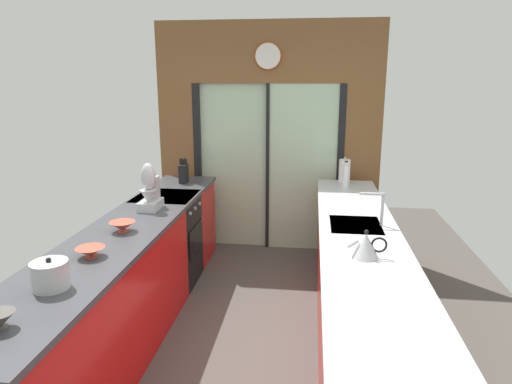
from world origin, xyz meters
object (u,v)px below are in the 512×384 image
mixing_bowl_far (122,226)px  stand_mixer (150,192)px  mixing_bowl_near (0,320)px  stock_pot (50,275)px  paper_towel_roll (344,171)px  kettle (366,245)px  mixing_bowl_mid (90,252)px  soap_bottle (346,176)px  knife_block (184,173)px  oven_range (168,240)px

mixing_bowl_far → stand_mixer: bearing=90.0°
mixing_bowl_near → stock_pot: bearing=90.0°
stock_pot → paper_towel_roll: paper_towel_roll is taller
stand_mixer → paper_towel_roll: size_ratio=1.43×
mixing_bowl_near → kettle: 2.09m
stock_pot → paper_towel_roll: 3.37m
mixing_bowl_mid → kettle: bearing=6.9°
stock_pot → kettle: 1.91m
soap_bottle → mixing_bowl_far: bearing=-136.8°
mixing_bowl_near → knife_block: 3.09m
stock_pot → kettle: kettle is taller
stand_mixer → soap_bottle: size_ratio=1.46×
mixing_bowl_near → soap_bottle: soap_bottle is taller
kettle → mixing_bowl_near: bearing=-148.4°
stand_mixer → soap_bottle: bearing=30.7°
mixing_bowl_mid → mixing_bowl_far: mixing_bowl_far is taller
stand_mixer → stock_pot: stand_mixer is taller
paper_towel_roll → mixing_bowl_near: bearing=-118.4°
mixing_bowl_far → kettle: bearing=-9.5°
stand_mixer → soap_bottle: stand_mixer is taller
mixing_bowl_mid → oven_range: bearing=90.7°
mixing_bowl_near → paper_towel_roll: (1.78, 3.29, 0.09)m
oven_range → mixing_bowl_far: 1.21m
knife_block → stand_mixer: 1.08m
oven_range → soap_bottle: bearing=17.8°
mixing_bowl_near → stand_mixer: bearing=90.0°
mixing_bowl_near → paper_towel_roll: paper_towel_roll is taller
oven_range → mixing_bowl_mid: mixing_bowl_mid is taller
oven_range → soap_bottle: (1.80, 0.58, 0.59)m
stand_mixer → stock_pot: bearing=-90.0°
oven_range → knife_block: bearing=88.2°
kettle → mixing_bowl_far: bearing=170.5°
knife_block → stock_pot: 2.67m
mixing_bowl_mid → kettle: 1.80m
knife_block → paper_towel_roll: bearing=6.3°
stand_mixer → paper_towel_roll: bearing=35.6°
stand_mixer → kettle: size_ratio=1.62×
knife_block → kettle: (1.78, -1.99, -0.03)m
soap_bottle → mixing_bowl_mid: bearing=-129.2°
mixing_bowl_mid → stock_pot: size_ratio=0.93×
oven_range → mixing_bowl_mid: size_ratio=4.84×
mixing_bowl_near → stock_pot: stock_pot is taller
oven_range → stock_pot: 2.14m
oven_range → stock_pot: (0.02, -2.07, 0.54)m
knife_block → stock_pot: size_ratio=1.37×
knife_block → soap_bottle: (1.78, -0.02, 0.02)m
mixing_bowl_mid → stand_mixer: 1.14m
mixing_bowl_near → mixing_bowl_far: size_ratio=0.72×
knife_block → paper_towel_roll: 1.79m
paper_towel_roll → knife_block: bearing=-173.7°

